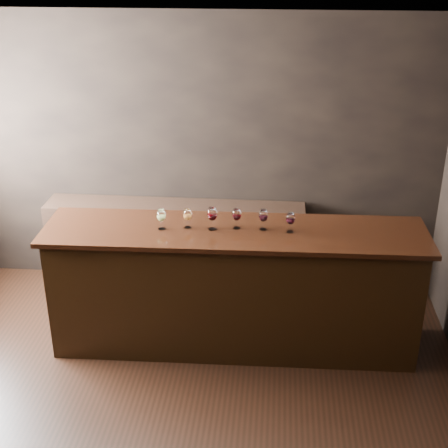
# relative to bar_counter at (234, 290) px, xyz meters

# --- Properties ---
(ground) EXTENTS (5.00, 5.00, 0.00)m
(ground) POSITION_rel_bar_counter_xyz_m (-0.53, -1.08, -0.55)
(ground) COLOR black
(ground) RESTS_ON ground
(room_shell) EXTENTS (5.02, 4.52, 2.81)m
(room_shell) POSITION_rel_bar_counter_xyz_m (-0.77, -0.96, 1.26)
(room_shell) COLOR black
(room_shell) RESTS_ON ground
(bar_counter) EXTENTS (3.17, 0.76, 1.10)m
(bar_counter) POSITION_rel_bar_counter_xyz_m (0.00, 0.00, 0.00)
(bar_counter) COLOR black
(bar_counter) RESTS_ON ground
(bar_top) EXTENTS (3.27, 0.83, 0.04)m
(bar_top) POSITION_rel_bar_counter_xyz_m (0.00, 0.00, 0.57)
(bar_top) COLOR black
(bar_top) RESTS_ON bar_counter
(back_bar_shelf) EXTENTS (2.62, 0.40, 0.94)m
(back_bar_shelf) POSITION_rel_bar_counter_xyz_m (-0.68, 0.95, -0.08)
(back_bar_shelf) COLOR black
(back_bar_shelf) RESTS_ON ground
(glass_white) EXTENTS (0.08, 0.08, 0.18)m
(glass_white) POSITION_rel_bar_counter_xyz_m (-0.62, -0.04, 0.72)
(glass_white) COLOR white
(glass_white) RESTS_ON bar_top
(glass_amber) EXTENTS (0.07, 0.07, 0.17)m
(glass_amber) POSITION_rel_bar_counter_xyz_m (-0.40, 0.01, 0.71)
(glass_amber) COLOR white
(glass_amber) RESTS_ON bar_top
(glass_red_a) EXTENTS (0.08, 0.08, 0.20)m
(glass_red_a) POSITION_rel_bar_counter_xyz_m (-0.19, -0.01, 0.73)
(glass_red_a) COLOR white
(glass_red_a) RESTS_ON bar_top
(glass_red_b) EXTENTS (0.08, 0.08, 0.18)m
(glass_red_b) POSITION_rel_bar_counter_xyz_m (0.01, 0.04, 0.71)
(glass_red_b) COLOR white
(glass_red_b) RESTS_ON bar_top
(glass_red_c) EXTENTS (0.08, 0.08, 0.18)m
(glass_red_c) POSITION_rel_bar_counter_xyz_m (0.24, 0.03, 0.72)
(glass_red_c) COLOR white
(glass_red_c) RESTS_ON bar_top
(glass_red_d) EXTENTS (0.07, 0.07, 0.18)m
(glass_red_d) POSITION_rel_bar_counter_xyz_m (0.47, -0.00, 0.71)
(glass_red_d) COLOR white
(glass_red_d) RESTS_ON bar_top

